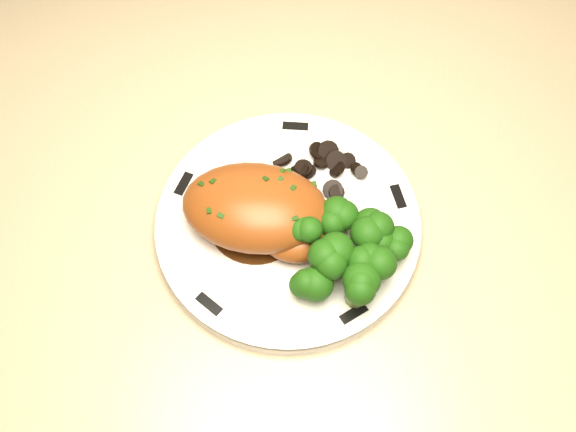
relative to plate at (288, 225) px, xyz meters
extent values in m
cube|color=brown|center=(0.46, 0.08, -0.46)|extent=(1.98, 0.64, 0.85)
cylinder|color=white|center=(0.00, 0.00, 0.00)|extent=(0.25, 0.25, 0.02)
cube|color=black|center=(0.02, 0.10, 0.01)|extent=(0.03, 0.01, 0.00)
cube|color=black|center=(-0.09, 0.05, 0.01)|extent=(0.02, 0.03, 0.00)
cube|color=black|center=(-0.08, -0.07, 0.01)|extent=(0.02, 0.02, 0.00)
cube|color=black|center=(0.04, -0.09, 0.01)|extent=(0.03, 0.02, 0.00)
cube|color=black|center=(0.10, 0.01, 0.01)|extent=(0.01, 0.03, 0.00)
cylinder|color=#3C1F0B|center=(-0.03, 0.00, 0.01)|extent=(0.09, 0.09, 0.00)
ellipsoid|color=#914719|center=(-0.03, 0.00, 0.03)|extent=(0.15, 0.12, 0.05)
ellipsoid|color=#914719|center=(0.00, -0.03, 0.02)|extent=(0.07, 0.06, 0.03)
cube|color=#1B360B|center=(-0.06, 0.02, 0.05)|extent=(0.01, 0.00, 0.00)
cube|color=#1B360B|center=(-0.05, 0.01, 0.06)|extent=(0.01, 0.00, 0.00)
cube|color=#1B360B|center=(-0.03, 0.01, 0.06)|extent=(0.01, 0.00, 0.00)
cube|color=#1B360B|center=(-0.02, 0.01, 0.06)|extent=(0.01, 0.00, 0.00)
cube|color=#1B360B|center=(0.00, 0.00, 0.06)|extent=(0.01, 0.00, 0.00)
cube|color=#1B360B|center=(0.01, 0.00, 0.05)|extent=(0.01, 0.00, 0.00)
cylinder|color=black|center=(0.06, 0.04, 0.01)|extent=(0.01, 0.01, 0.01)
cylinder|color=black|center=(0.06, 0.05, 0.01)|extent=(0.02, 0.02, 0.01)
cylinder|color=black|center=(0.06, 0.06, 0.01)|extent=(0.02, 0.02, 0.01)
cylinder|color=black|center=(0.05, 0.06, 0.01)|extent=(0.02, 0.02, 0.01)
cylinder|color=black|center=(0.04, 0.06, 0.01)|extent=(0.02, 0.02, 0.01)
cylinder|color=black|center=(0.03, 0.06, 0.01)|extent=(0.02, 0.02, 0.01)
cylinder|color=black|center=(0.02, 0.06, 0.01)|extent=(0.02, 0.02, 0.01)
cylinder|color=black|center=(0.02, 0.06, 0.01)|extent=(0.02, 0.02, 0.00)
cylinder|color=black|center=(0.01, 0.05, 0.01)|extent=(0.02, 0.02, 0.01)
cylinder|color=black|center=(0.01, 0.04, 0.01)|extent=(0.02, 0.02, 0.01)
cylinder|color=black|center=(0.01, 0.04, 0.01)|extent=(0.02, 0.02, 0.01)
cylinder|color=black|center=(0.02, 0.03, 0.01)|extent=(0.03, 0.02, 0.01)
cylinder|color=black|center=(0.02, 0.03, 0.01)|extent=(0.02, 0.02, 0.01)
cylinder|color=black|center=(0.03, 0.03, 0.01)|extent=(0.02, 0.02, 0.01)
cylinder|color=black|center=(0.04, 0.03, 0.01)|extent=(0.02, 0.02, 0.02)
cylinder|color=black|center=(0.05, 0.03, 0.01)|extent=(0.03, 0.02, 0.02)
cylinder|color=black|center=(0.06, 0.03, 0.01)|extent=(0.03, 0.03, 0.01)
cylinder|color=black|center=(0.06, 0.04, 0.01)|extent=(0.03, 0.03, 0.01)
cylinder|color=olive|center=(0.02, -0.02, 0.02)|extent=(0.02, 0.02, 0.02)
sphere|color=#0E3407|center=(0.02, -0.02, 0.04)|extent=(0.03, 0.03, 0.03)
cylinder|color=olive|center=(0.04, -0.02, 0.02)|extent=(0.02, 0.02, 0.02)
sphere|color=#0E3407|center=(0.04, -0.02, 0.04)|extent=(0.03, 0.03, 0.03)
cylinder|color=olive|center=(0.07, -0.03, 0.02)|extent=(0.02, 0.02, 0.02)
sphere|color=#0E3407|center=(0.07, -0.03, 0.04)|extent=(0.03, 0.03, 0.03)
cylinder|color=olive|center=(0.03, -0.06, 0.02)|extent=(0.02, 0.02, 0.02)
sphere|color=#0E3407|center=(0.03, -0.06, 0.04)|extent=(0.03, 0.03, 0.03)
cylinder|color=olive|center=(0.06, -0.06, 0.02)|extent=(0.02, 0.02, 0.02)
sphere|color=#0E3407|center=(0.06, -0.06, 0.04)|extent=(0.03, 0.03, 0.03)
cylinder|color=olive|center=(0.08, -0.05, 0.02)|extent=(0.02, 0.02, 0.02)
sphere|color=#0E3407|center=(0.08, -0.05, 0.04)|extent=(0.03, 0.03, 0.03)
cylinder|color=olive|center=(0.01, -0.07, 0.02)|extent=(0.02, 0.02, 0.02)
sphere|color=#0E3407|center=(0.01, -0.07, 0.04)|extent=(0.03, 0.03, 0.03)
cylinder|color=olive|center=(0.05, -0.08, 0.02)|extent=(0.02, 0.02, 0.02)
sphere|color=#0E3407|center=(0.05, -0.08, 0.04)|extent=(0.03, 0.03, 0.03)
camera|label=1|loc=(-0.04, -0.30, 0.58)|focal=45.00mm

